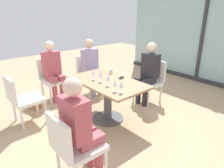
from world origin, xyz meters
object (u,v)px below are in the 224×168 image
at_px(dining_table_main, 108,91).
at_px(coffee_cup, 111,71).
at_px(chair_near_window, 151,79).
at_px(cell_phone_on_table, 121,78).
at_px(person_front_right, 80,125).
at_px(wine_glass_2, 108,78).
at_px(chair_far_left, 89,72).
at_px(person_far_left, 92,65).
at_px(chair_front_left, 22,97).
at_px(wine_glass_1, 94,72).
at_px(chair_side_end, 52,76).
at_px(wine_glass_0, 115,83).
at_px(wine_glass_4, 101,74).
at_px(handbag_0, 33,101).
at_px(wine_glass_3, 121,84).
at_px(person_near_window, 148,71).
at_px(chair_front_right, 73,145).
at_px(person_side_end, 53,68).

distance_m(dining_table_main, coffee_cup, 0.48).
relative_size(chair_near_window, cell_phone_on_table, 6.04).
bearing_deg(person_front_right, chair_near_window, 110.12).
bearing_deg(wine_glass_2, chair_far_left, 156.84).
distance_m(wine_glass_2, coffee_cup, 0.65).
bearing_deg(person_front_right, coffee_cup, 128.74).
bearing_deg(person_far_left, chair_far_left, 180.00).
xyz_separation_m(dining_table_main, chair_front_left, (-0.82, -1.18, -0.05)).
bearing_deg(wine_glass_1, chair_front_left, -120.73).
xyz_separation_m(dining_table_main, person_front_right, (0.82, -1.07, 0.16)).
bearing_deg(dining_table_main, person_front_right, -52.40).
bearing_deg(chair_side_end, wine_glass_0, 3.02).
height_order(dining_table_main, wine_glass_4, wine_glass_4).
bearing_deg(dining_table_main, handbag_0, -146.86).
height_order(person_front_right, person_far_left, same).
bearing_deg(wine_glass_3, chair_near_window, 111.01).
bearing_deg(wine_glass_1, person_front_right, -42.29).
height_order(person_far_left, wine_glass_4, person_far_left).
bearing_deg(person_near_window, wine_glass_4, -91.94).
bearing_deg(wine_glass_1, person_far_left, 146.66).
xyz_separation_m(person_near_window, wine_glass_3, (0.52, -1.24, 0.16)).
xyz_separation_m(chair_front_right, wine_glass_0, (-0.40, 0.97, 0.37)).
xyz_separation_m(chair_front_right, cell_phone_on_table, (-0.78, 1.46, 0.24)).
distance_m(chair_front_right, person_far_left, 2.55).
height_order(person_side_end, coffee_cup, person_side_end).
height_order(person_front_right, wine_glass_3, person_front_right).
bearing_deg(person_front_right, cell_phone_on_table, 120.02).
xyz_separation_m(dining_table_main, chair_near_window, (0.00, 1.18, -0.05)).
distance_m(dining_table_main, person_side_end, 1.45).
height_order(chair_near_window, wine_glass_1, wine_glass_1).
distance_m(dining_table_main, cell_phone_on_table, 0.34).
relative_size(chair_front_right, wine_glass_0, 4.70).
bearing_deg(person_far_left, person_front_right, -38.36).
xyz_separation_m(person_far_left, wine_glass_1, (0.91, -0.60, 0.16)).
xyz_separation_m(chair_side_end, wine_glass_4, (1.48, 0.19, 0.37)).
distance_m(person_side_end, wine_glass_1, 1.23).
distance_m(chair_front_left, person_far_left, 1.68).
relative_size(wine_glass_3, wine_glass_4, 1.00).
bearing_deg(cell_phone_on_table, wine_glass_1, -149.95).
distance_m(wine_glass_0, handbag_0, 1.98).
bearing_deg(handbag_0, person_near_window, 36.46).
height_order(chair_near_window, wine_glass_2, wine_glass_2).
bearing_deg(dining_table_main, chair_far_left, 159.26).
height_order(chair_front_right, person_side_end, person_side_end).
bearing_deg(chair_front_right, wine_glass_4, 129.06).
bearing_deg(chair_side_end, wine_glass_1, 7.48).
bearing_deg(chair_front_right, person_side_end, 158.73).
xyz_separation_m(dining_table_main, chair_far_left, (-1.22, 0.46, -0.05)).
height_order(person_front_right, person_near_window, same).
xyz_separation_m(wine_glass_1, handbag_0, (-1.10, -0.72, -0.72)).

